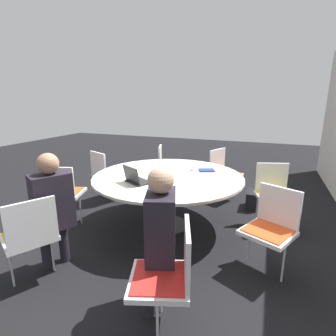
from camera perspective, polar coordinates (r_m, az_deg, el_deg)
ground_plane at (r=3.71m, az=0.00°, el=-12.39°), size 16.00×16.00×0.00m
conference_table at (r=3.46m, az=0.00°, el=-2.96°), size 1.96×1.96×0.72m
chair_0 at (r=2.75m, az=-27.83°, el=-12.35°), size 0.59×0.58×0.86m
chair_1 at (r=1.98m, az=0.13°, el=-21.59°), size 0.55×0.54×0.86m
chair_2 at (r=2.79m, az=21.62°, el=-11.22°), size 0.57×0.58×0.86m
chair_3 at (r=3.75m, az=22.01°, el=-4.59°), size 0.53×0.55×0.86m
chair_4 at (r=4.59m, az=11.93°, el=-0.40°), size 0.57×0.56×0.86m
chair_5 at (r=4.84m, az=-0.20°, el=0.73°), size 0.55×0.54×0.86m
chair_6 at (r=4.51m, az=-13.47°, el=-0.75°), size 0.56×0.57×0.86m
chair_7 at (r=3.78m, az=-21.83°, el=-4.43°), size 0.53×0.55×0.86m
person_0 at (r=2.80m, az=-23.90°, el=-7.10°), size 0.42×0.37×1.21m
person_1 at (r=2.08m, az=-1.97°, el=-13.32°), size 0.41×0.34×1.21m
laptop at (r=3.13m, az=-7.06°, el=-2.32°), size 0.35×0.38×0.21m
spiral_notebook at (r=3.68m, az=8.38°, el=-0.49°), size 0.22×0.25×0.02m
coffee_cup at (r=3.69m, az=5.60°, el=0.16°), size 0.08×0.08×0.09m
handbag at (r=4.41m, az=17.76°, el=-6.56°), size 0.36×0.16×0.28m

